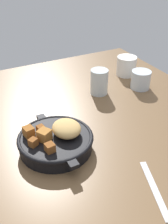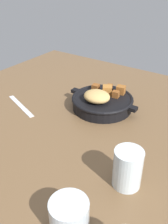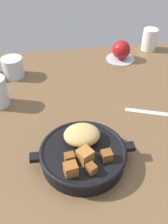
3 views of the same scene
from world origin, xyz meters
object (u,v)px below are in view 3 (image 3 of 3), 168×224
Objects in this scene: butter_knife at (156,113)px; water_glass_short at (13,67)px; red_apple at (121,50)px; white_creamer_pitcher at (150,40)px; cast_iron_skillet at (83,153)px.

butter_knife is 52.12cm from water_glass_short.
red_apple is 0.81× the size of white_creamer_pitcher.
water_glass_short is 0.84× the size of white_creamer_pitcher.
white_creamer_pitcher is (36.76, 56.67, 1.55)cm from cast_iron_skillet.
white_creamer_pitcher reaches higher than butter_knife.
butter_knife is at bearing -86.96° from red_apple.
cast_iron_skillet is at bearing -122.97° from white_creamer_pitcher.
water_glass_short is (-19.02, 43.36, 0.63)cm from cast_iron_skillet.
cast_iron_skillet is at bearing -128.65° from butter_knife.
cast_iron_skillet reaches higher than water_glass_short.
red_apple is 35.16cm from butter_knife.
white_creamer_pitcher is at bearing 25.89° from red_apple.
cast_iron_skillet is 1.39× the size of butter_knife.
cast_iron_skillet is 3.52× the size of red_apple.
red_apple reaches higher than water_glass_short.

